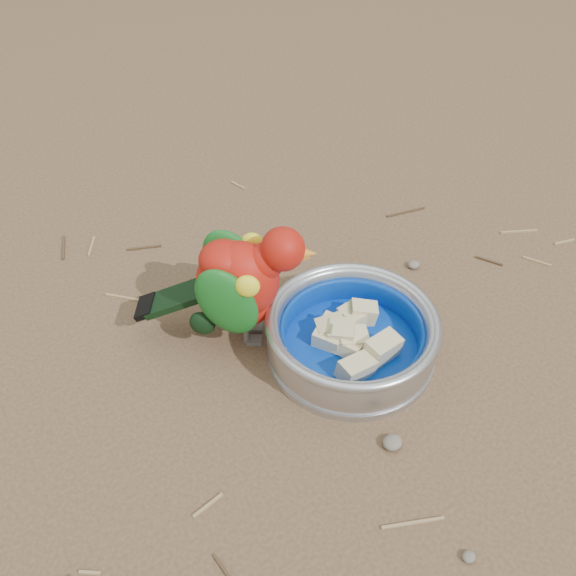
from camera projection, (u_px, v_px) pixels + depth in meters
ground at (363, 365)px, 0.77m from camera, size 60.00×60.00×0.00m
food_bowl at (350, 349)px, 0.78m from camera, size 0.20×0.20×0.02m
bowl_wall at (352, 333)px, 0.76m from camera, size 0.20×0.20×0.04m
fruit_wedges at (352, 337)px, 0.77m from camera, size 0.12×0.12×0.03m
lory_parrot at (242, 289)px, 0.76m from camera, size 0.22×0.19×0.16m
ground_debris at (353, 320)px, 0.83m from camera, size 0.90×0.80×0.01m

